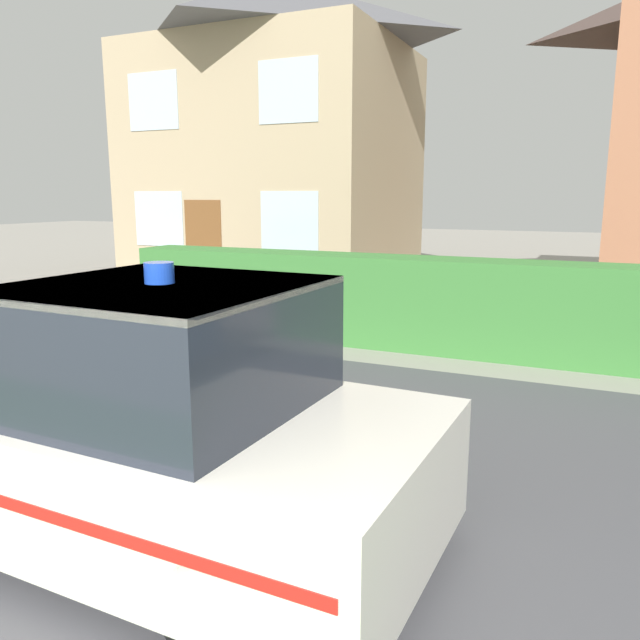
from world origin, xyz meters
The scene contains 5 objects.
road_strip centered at (0.00, 3.75, 0.01)m, with size 28.00×6.02×0.01m, color #4C4C51.
garden_hedge centered at (-0.73, 7.91, 0.67)m, with size 9.04×0.82×1.33m, color #3D7F38.
police_car centered at (-0.68, 2.16, 0.77)m, with size 3.88×1.94×1.81m.
house_left centered at (-6.18, 14.21, 3.85)m, with size 6.74×5.87×7.57m.
wheelie_bin centered at (-4.24, 9.30, 0.57)m, with size 0.82×0.79×1.13m.
Camera 1 is at (1.89, -0.83, 2.22)m, focal length 35.00 mm.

